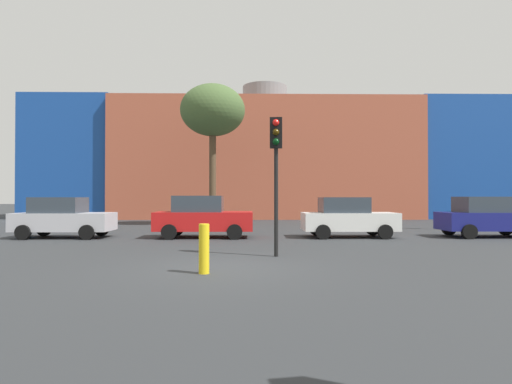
% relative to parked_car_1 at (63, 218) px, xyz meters
% --- Properties ---
extents(ground_plane, '(200.00, 200.00, 0.00)m').
position_rel_parked_car_1_xyz_m(ground_plane, '(7.29, -7.82, -0.87)').
color(ground_plane, '#2D3033').
extents(building_backdrop, '(39.22, 11.27, 11.75)m').
position_rel_parked_car_1_xyz_m(building_backdrop, '(9.47, 19.79, 4.09)').
color(building_backdrop, '#B2563D').
rests_on(building_backdrop, ground_plane).
extents(parked_car_1, '(4.03, 1.98, 1.75)m').
position_rel_parked_car_1_xyz_m(parked_car_1, '(0.00, 0.00, 0.00)').
color(parked_car_1, silver).
rests_on(parked_car_1, ground_plane).
extents(parked_car_2, '(4.18, 2.05, 1.81)m').
position_rel_parked_car_1_xyz_m(parked_car_2, '(6.00, 0.00, 0.03)').
color(parked_car_2, red).
rests_on(parked_car_2, ground_plane).
extents(parked_car_3, '(4.03, 1.98, 1.74)m').
position_rel_parked_car_1_xyz_m(parked_car_3, '(12.31, -0.00, -0.00)').
color(parked_car_3, white).
rests_on(parked_car_3, ground_plane).
extents(parked_car_4, '(4.08, 2.00, 1.77)m').
position_rel_parked_car_1_xyz_m(parked_car_4, '(18.43, -0.00, 0.01)').
color(parked_car_4, navy).
rests_on(parked_car_4, ground_plane).
extents(traffic_light_island, '(0.38, 0.38, 4.10)m').
position_rel_parked_car_1_xyz_m(traffic_light_island, '(8.80, -5.90, 2.14)').
color(traffic_light_island, black).
rests_on(traffic_light_island, ground_plane).
extents(bare_tree_0, '(4.03, 4.03, 8.79)m').
position_rel_parked_car_1_xyz_m(bare_tree_0, '(5.75, 7.99, 6.23)').
color(bare_tree_0, brown).
rests_on(bare_tree_0, ground_plane).
extents(bollard_yellow_0, '(0.24, 0.24, 1.13)m').
position_rel_parked_car_1_xyz_m(bollard_yellow_0, '(6.97, -8.63, -0.30)').
color(bollard_yellow_0, yellow).
rests_on(bollard_yellow_0, ground_plane).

